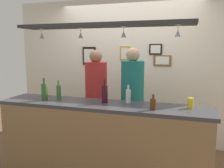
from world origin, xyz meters
TOP-DOWN VIEW (x-y plane):
  - ground_plane at (0.00, 0.00)m, footprint 8.00×8.00m
  - back_wall at (0.00, 1.10)m, footprint 4.40×0.06m
  - bar_counter at (0.00, -0.51)m, footprint 2.70×0.55m
  - overhead_glass_rack at (0.00, -0.30)m, footprint 2.20×0.36m
  - hanging_wineglass_far_left at (-0.86, -0.29)m, footprint 0.07×0.07m
  - hanging_wineglass_left at (-0.30, -0.28)m, footprint 0.07×0.07m
  - hanging_wineglass_center_left at (0.28, -0.32)m, footprint 0.07×0.07m
  - hanging_wineglass_center at (0.90, -0.33)m, footprint 0.07×0.07m
  - person_middle_red_shirt at (-0.32, 0.30)m, footprint 0.34×0.34m
  - person_right_teal_shirt at (0.26, 0.30)m, footprint 0.34×0.34m
  - bottle_beer_brown_stubby at (0.66, -0.46)m, footprint 0.07×0.07m
  - bottle_soda_clear at (0.32, -0.22)m, footprint 0.06×0.06m
  - bottle_wine_dark_red at (0.03, -0.30)m, footprint 0.08×0.08m
  - bottle_champagne_green at (-0.79, -0.40)m, footprint 0.08×0.08m
  - bottle_beer_green_import at (-0.65, -0.27)m, footprint 0.06×0.06m
  - drink_can at (1.07, -0.26)m, footprint 0.07×0.07m
  - picture_frame_caricature at (-0.76, 1.06)m, footprint 0.26×0.02m
  - picture_frame_lower_pair at (0.61, 1.06)m, footprint 0.30×0.02m
  - picture_frame_upper_small at (0.49, 1.06)m, footprint 0.22×0.02m
  - picture_frame_crest at (-0.06, 1.06)m, footprint 0.18×0.02m

SIDE VIEW (x-z plane):
  - ground_plane at x=0.00m, z-range 0.00..0.00m
  - bar_counter at x=0.00m, z-range 0.18..1.20m
  - person_middle_red_shirt at x=-0.32m, z-range 0.17..1.87m
  - person_right_teal_shirt at x=0.26m, z-range 0.18..1.90m
  - drink_can at x=1.07m, z-range 1.03..1.15m
  - bottle_beer_brown_stubby at x=0.66m, z-range 1.01..1.19m
  - bottle_soda_clear at x=0.32m, z-range 1.00..1.23m
  - bottle_beer_green_import at x=-0.65m, z-range 1.00..1.26m
  - bottle_wine_dark_red at x=0.03m, z-range 0.99..1.29m
  - bottle_champagne_green at x=-0.79m, z-range 0.99..1.29m
  - back_wall at x=0.00m, z-range 0.00..2.60m
  - picture_frame_lower_pair at x=0.61m, z-range 1.42..1.60m
  - picture_frame_caricature at x=-0.76m, z-range 1.40..1.74m
  - picture_frame_crest at x=-0.06m, z-range 1.49..1.75m
  - picture_frame_upper_small at x=0.49m, z-range 1.61..1.79m
  - hanging_wineglass_far_left at x=-0.86m, z-range 1.82..1.95m
  - hanging_wineglass_left at x=-0.30m, z-range 1.82..1.95m
  - hanging_wineglass_center_left at x=0.28m, z-range 1.82..1.95m
  - hanging_wineglass_center at x=0.90m, z-range 1.82..1.95m
  - overhead_glass_rack at x=0.00m, z-range 1.97..2.01m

